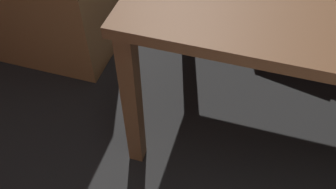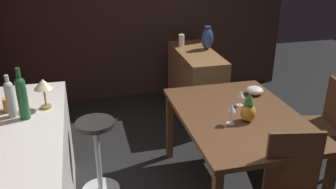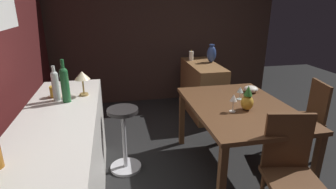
{
  "view_description": "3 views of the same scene",
  "coord_description": "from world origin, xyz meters",
  "px_view_note": "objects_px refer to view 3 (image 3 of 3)",
  "views": [
    {
      "loc": [
        0.43,
        1.0,
        1.39
      ],
      "look_at": [
        0.59,
        0.47,
        0.77
      ],
      "focal_mm": 38.52,
      "sensor_mm": 36.0,
      "label": 1
    },
    {
      "loc": [
        -2.3,
        1.0,
        2.08
      ],
      "look_at": [
        0.43,
        0.32,
        0.87
      ],
      "focal_mm": 38.8,
      "sensor_mm": 36.0,
      "label": 2
    },
    {
      "loc": [
        -2.17,
        1.0,
        1.75
      ],
      "look_at": [
        0.42,
        0.46,
        0.82
      ],
      "focal_mm": 28.71,
      "sensor_mm": 36.0,
      "label": 3
    }
  ],
  "objects_px": {
    "dining_table": "(239,113)",
    "counter_lamp": "(82,77)",
    "sideboard_cabinet": "(202,89)",
    "wine_bottle_clear": "(55,84)",
    "fruit_bowl": "(251,89)",
    "pineapple_centerpiece": "(247,100)",
    "pillar_candle_tall": "(191,56)",
    "bar_stool": "(124,138)",
    "chair_near_window": "(290,170)",
    "chair_by_doorway": "(306,116)",
    "wine_glass_left": "(240,90)",
    "cup_mustard": "(55,92)",
    "vase_ceramic_blue": "(212,54)",
    "wine_bottle_green": "(65,83)",
    "wine_glass_right": "(234,98)"
  },
  "relations": [
    {
      "from": "sideboard_cabinet",
      "to": "fruit_bowl",
      "type": "bearing_deg",
      "value": -171.54
    },
    {
      "from": "sideboard_cabinet",
      "to": "wine_bottle_clear",
      "type": "bearing_deg",
      "value": 128.2
    },
    {
      "from": "wine_bottle_green",
      "to": "cup_mustard",
      "type": "xyz_separation_m",
      "value": [
        0.16,
        0.13,
        -0.12
      ]
    },
    {
      "from": "dining_table",
      "to": "bar_stool",
      "type": "xyz_separation_m",
      "value": [
        0.23,
        1.17,
        -0.28
      ]
    },
    {
      "from": "chair_near_window",
      "to": "bar_stool",
      "type": "height_order",
      "value": "chair_near_window"
    },
    {
      "from": "cup_mustard",
      "to": "wine_bottle_clear",
      "type": "bearing_deg",
      "value": -159.91
    },
    {
      "from": "pineapple_centerpiece",
      "to": "cup_mustard",
      "type": "bearing_deg",
      "value": 80.58
    },
    {
      "from": "wine_glass_left",
      "to": "pillar_candle_tall",
      "type": "xyz_separation_m",
      "value": [
        1.68,
        0.05,
        0.05
      ]
    },
    {
      "from": "sideboard_cabinet",
      "to": "vase_ceramic_blue",
      "type": "distance_m",
      "value": 0.57
    },
    {
      "from": "wine_glass_left",
      "to": "cup_mustard",
      "type": "relative_size",
      "value": 1.17
    },
    {
      "from": "pineapple_centerpiece",
      "to": "dining_table",
      "type": "bearing_deg",
      "value": 5.7
    },
    {
      "from": "dining_table",
      "to": "counter_lamp",
      "type": "height_order",
      "value": "counter_lamp"
    },
    {
      "from": "bar_stool",
      "to": "chair_near_window",
      "type": "bearing_deg",
      "value": -129.46
    },
    {
      "from": "fruit_bowl",
      "to": "pineapple_centerpiece",
      "type": "bearing_deg",
      "value": 148.03
    },
    {
      "from": "wine_bottle_clear",
      "to": "pillar_candle_tall",
      "type": "distance_m",
      "value": 2.51
    },
    {
      "from": "sideboard_cabinet",
      "to": "fruit_bowl",
      "type": "distance_m",
      "value": 1.26
    },
    {
      "from": "chair_near_window",
      "to": "vase_ceramic_blue",
      "type": "height_order",
      "value": "vase_ceramic_blue"
    },
    {
      "from": "dining_table",
      "to": "fruit_bowl",
      "type": "relative_size",
      "value": 8.64
    },
    {
      "from": "sideboard_cabinet",
      "to": "wine_bottle_clear",
      "type": "xyz_separation_m",
      "value": [
        -1.48,
        1.88,
        0.64
      ]
    },
    {
      "from": "chair_near_window",
      "to": "bar_stool",
      "type": "relative_size",
      "value": 1.32
    },
    {
      "from": "chair_near_window",
      "to": "dining_table",
      "type": "bearing_deg",
      "value": 4.63
    },
    {
      "from": "sideboard_cabinet",
      "to": "pillar_candle_tall",
      "type": "distance_m",
      "value": 0.57
    },
    {
      "from": "wine_glass_left",
      "to": "wine_glass_right",
      "type": "bearing_deg",
      "value": 144.21
    },
    {
      "from": "wine_bottle_clear",
      "to": "wine_glass_right",
      "type": "bearing_deg",
      "value": -97.4
    },
    {
      "from": "sideboard_cabinet",
      "to": "wine_bottle_green",
      "type": "relative_size",
      "value": 2.89
    },
    {
      "from": "vase_ceramic_blue",
      "to": "dining_table",
      "type": "bearing_deg",
      "value": 169.87
    },
    {
      "from": "wine_bottle_clear",
      "to": "counter_lamp",
      "type": "height_order",
      "value": "wine_bottle_clear"
    },
    {
      "from": "chair_by_doorway",
      "to": "wine_glass_right",
      "type": "height_order",
      "value": "wine_glass_right"
    },
    {
      "from": "sideboard_cabinet",
      "to": "chair_near_window",
      "type": "distance_m",
      "value": 2.35
    },
    {
      "from": "sideboard_cabinet",
      "to": "chair_near_window",
      "type": "height_order",
      "value": "chair_near_window"
    },
    {
      "from": "dining_table",
      "to": "wine_bottle_clear",
      "type": "height_order",
      "value": "wine_bottle_clear"
    },
    {
      "from": "sideboard_cabinet",
      "to": "wine_bottle_green",
      "type": "height_order",
      "value": "wine_bottle_green"
    },
    {
      "from": "wine_glass_left",
      "to": "sideboard_cabinet",
      "type": "bearing_deg",
      "value": -2.39
    },
    {
      "from": "cup_mustard",
      "to": "bar_stool",
      "type": "bearing_deg",
      "value": -85.33
    },
    {
      "from": "chair_near_window",
      "to": "pineapple_centerpiece",
      "type": "bearing_deg",
      "value": 4.44
    },
    {
      "from": "dining_table",
      "to": "wine_bottle_clear",
      "type": "xyz_separation_m",
      "value": [
        0.08,
        1.75,
        0.39
      ]
    },
    {
      "from": "chair_near_window",
      "to": "fruit_bowl",
      "type": "xyz_separation_m",
      "value": [
        1.15,
        -0.25,
        0.28
      ]
    },
    {
      "from": "vase_ceramic_blue",
      "to": "wine_bottle_clear",
      "type": "bearing_deg",
      "value": 127.43
    },
    {
      "from": "wine_bottle_clear",
      "to": "vase_ceramic_blue",
      "type": "height_order",
      "value": "wine_bottle_clear"
    },
    {
      "from": "cup_mustard",
      "to": "pillar_candle_tall",
      "type": "relative_size",
      "value": 0.68
    },
    {
      "from": "bar_stool",
      "to": "wine_glass_left",
      "type": "distance_m",
      "value": 1.34
    },
    {
      "from": "chair_by_doorway",
      "to": "wine_glass_left",
      "type": "bearing_deg",
      "value": 83.9
    },
    {
      "from": "bar_stool",
      "to": "chair_by_doorway",
      "type": "bearing_deg",
      "value": -94.07
    },
    {
      "from": "bar_stool",
      "to": "cup_mustard",
      "type": "height_order",
      "value": "cup_mustard"
    },
    {
      "from": "sideboard_cabinet",
      "to": "cup_mustard",
      "type": "height_order",
      "value": "cup_mustard"
    },
    {
      "from": "bar_stool",
      "to": "counter_lamp",
      "type": "bearing_deg",
      "value": 100.18
    },
    {
      "from": "sideboard_cabinet",
      "to": "counter_lamp",
      "type": "bearing_deg",
      "value": 130.01
    },
    {
      "from": "fruit_bowl",
      "to": "wine_bottle_green",
      "type": "bearing_deg",
      "value": 99.82
    },
    {
      "from": "pillar_candle_tall",
      "to": "chair_by_doorway",
      "type": "bearing_deg",
      "value": -154.3
    },
    {
      "from": "pineapple_centerpiece",
      "to": "wine_bottle_green",
      "type": "xyz_separation_m",
      "value": [
        0.14,
        1.67,
        0.23
      ]
    }
  ]
}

